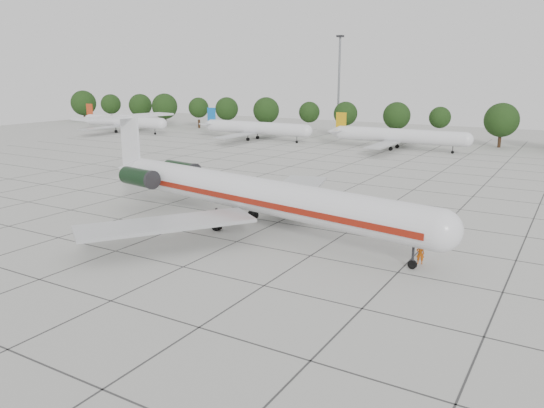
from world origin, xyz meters
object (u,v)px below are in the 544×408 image
object	(u,v)px
bg_airliner_b	(256,128)
ground_crew	(420,254)
main_airliner	(240,191)
bg_airliner_a	(124,122)
bg_airliner_c	(398,136)
floodlight_mast	(339,79)

from	to	relation	value
bg_airliner_b	ground_crew	bearing A→B (deg)	-48.41
main_airliner	bg_airliner_a	world-z (taller)	main_airliner
ground_crew	bg_airliner_c	bearing A→B (deg)	-90.11
bg_airliner_b	floodlight_mast	size ratio (longest dim) A/B	1.11
bg_airliner_a	floodlight_mast	size ratio (longest dim) A/B	1.11
main_airliner	bg_airliner_c	size ratio (longest dim) A/B	1.62
bg_airliner_a	bg_airliner_b	xyz separation A→B (m)	(40.79, 3.57, 0.00)
ground_crew	bg_airliner_b	world-z (taller)	bg_airliner_b
main_airliner	bg_airliner_c	distance (m)	65.55
ground_crew	floodlight_mast	xyz separation A→B (m)	(-46.97, 89.06, 13.36)
bg_airliner_a	bg_airliner_c	xyz separation A→B (m)	(75.81, 5.03, 0.00)
main_airliner	bg_airliner_a	distance (m)	99.78
ground_crew	bg_airliner_b	bearing A→B (deg)	-67.69
bg_airliner_c	floodlight_mast	size ratio (longest dim) A/B	1.11
bg_airliner_a	bg_airliner_c	size ratio (longest dim) A/B	1.00
bg_airliner_c	bg_airliner_a	bearing A→B (deg)	-176.20
floodlight_mast	ground_crew	bearing A→B (deg)	-62.19
main_airliner	floodlight_mast	xyz separation A→B (m)	(-27.19, 87.23, 10.47)
floodlight_mast	bg_airliner_a	bearing A→B (deg)	-152.82
main_airliner	ground_crew	world-z (taller)	main_airliner
bg_airliner_a	bg_airliner_b	size ratio (longest dim) A/B	1.00
main_airliner	ground_crew	distance (m)	20.08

